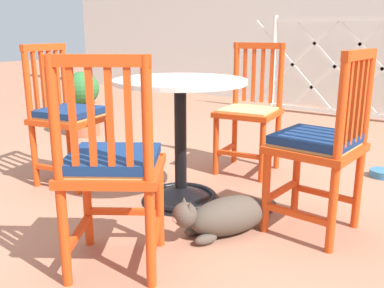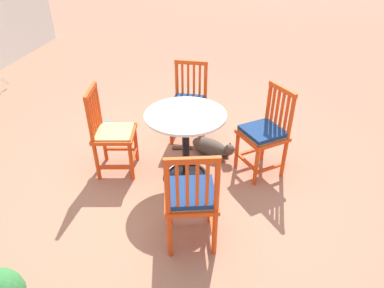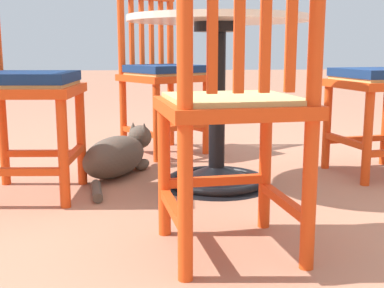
{
  "view_description": "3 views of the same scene",
  "coord_description": "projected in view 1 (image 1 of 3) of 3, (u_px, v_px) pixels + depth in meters",
  "views": [
    {
      "loc": [
        1.6,
        -2.0,
        0.99
      ],
      "look_at": [
        0.33,
        -0.22,
        0.41
      ],
      "focal_mm": 39.9,
      "sensor_mm": 36.0,
      "label": 1
    },
    {
      "loc": [
        -2.59,
        -0.49,
        2.15
      ],
      "look_at": [
        -0.01,
        -0.16,
        0.51
      ],
      "focal_mm": 31.85,
      "sensor_mm": 36.0,
      "label": 2
    },
    {
      "loc": [
        0.43,
        2.08,
        0.6
      ],
      "look_at": [
        0.25,
        -0.17,
        0.17
      ],
      "focal_mm": 47.58,
      "sensor_mm": 36.0,
      "label": 3
    }
  ],
  "objects": [
    {
      "name": "terracotta_planter",
      "position": [
        83.0,
        102.0,
        4.11
      ],
      "size": [
        0.32,
        0.32,
        0.62
      ],
      "color": "#B25B3D",
      "rests_on": "ground_plane"
    },
    {
      "name": "orange_chair_at_corner",
      "position": [
        67.0,
        117.0,
        2.8
      ],
      "size": [
        0.47,
        0.47,
        0.91
      ],
      "color": "#D64214",
      "rests_on": "ground_plane"
    },
    {
      "name": "cafe_table",
      "position": [
        181.0,
        155.0,
        2.5
      ],
      "size": [
        0.76,
        0.76,
        0.73
      ],
      "color": "black",
      "rests_on": "ground_plane"
    },
    {
      "name": "lattice_fence_panel",
      "position": [
        382.0,
        69.0,
        4.68
      ],
      "size": [
        3.15,
        0.06,
        1.18
      ],
      "color": "silver",
      "rests_on": "ground_plane"
    },
    {
      "name": "orange_chair_facing_out",
      "position": [
        250.0,
        112.0,
        3.03
      ],
      "size": [
        0.45,
        0.45,
        0.91
      ],
      "color": "#D64214",
      "rests_on": "ground_plane"
    },
    {
      "name": "ground_plane",
      "position": [
        170.0,
        191.0,
        2.72
      ],
      "size": [
        24.0,
        24.0,
        0.0
      ],
      "primitive_type": "plane",
      "color": "#A36B51"
    },
    {
      "name": "orange_chair_tucked_in",
      "position": [
        112.0,
        168.0,
        1.75
      ],
      "size": [
        0.55,
        0.55,
        0.91
      ],
      "color": "#D64214",
      "rests_on": "ground_plane"
    },
    {
      "name": "pet_water_bowl",
      "position": [
        382.0,
        173.0,
        2.99
      ],
      "size": [
        0.17,
        0.17,
        0.05
      ],
      "primitive_type": "cylinder",
      "color": "teal",
      "rests_on": "ground_plane"
    },
    {
      "name": "tabby_cat",
      "position": [
        223.0,
        217.0,
        2.12
      ],
      "size": [
        0.38,
        0.72,
        0.23
      ],
      "color": "#4C4238",
      "rests_on": "ground_plane"
    },
    {
      "name": "orange_chair_by_planter",
      "position": [
        320.0,
        146.0,
        2.08
      ],
      "size": [
        0.42,
        0.42,
        0.91
      ],
      "color": "#D64214",
      "rests_on": "ground_plane"
    }
  ]
}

